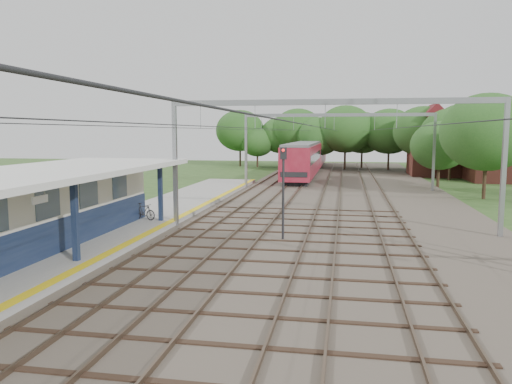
# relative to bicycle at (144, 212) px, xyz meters

# --- Properties ---
(ground) EXTENTS (160.00, 160.00, 0.00)m
(ground) POSITION_rel_bicycle_xyz_m (6.91, -15.00, -0.82)
(ground) COLOR #2D4C1E
(ground) RESTS_ON ground
(ballast_bed) EXTENTS (18.00, 90.00, 0.10)m
(ballast_bed) POSITION_rel_bicycle_xyz_m (10.91, 15.00, -0.77)
(ballast_bed) COLOR #473D33
(ballast_bed) RESTS_ON ground
(platform) EXTENTS (5.00, 52.00, 0.35)m
(platform) POSITION_rel_bicycle_xyz_m (-0.59, -1.00, -0.65)
(platform) COLOR gray
(platform) RESTS_ON ground
(yellow_stripe) EXTENTS (0.45, 52.00, 0.01)m
(yellow_stripe) POSITION_rel_bicycle_xyz_m (1.66, -1.00, -0.47)
(yellow_stripe) COLOR yellow
(yellow_stripe) RESTS_ON platform
(station_building) EXTENTS (3.41, 18.00, 3.40)m
(station_building) POSITION_rel_bicycle_xyz_m (-1.96, -8.00, 1.22)
(station_building) COLOR beige
(station_building) RESTS_ON platform
(canopy) EXTENTS (6.40, 20.00, 3.44)m
(canopy) POSITION_rel_bicycle_xyz_m (-0.86, -9.00, 2.82)
(canopy) COLOR #121E3A
(canopy) RESTS_ON platform
(rail_tracks) EXTENTS (11.80, 88.00, 0.15)m
(rail_tracks) POSITION_rel_bicycle_xyz_m (8.41, 15.00, -0.65)
(rail_tracks) COLOR brown
(rail_tracks) RESTS_ON ballast_bed
(catenary_system) EXTENTS (17.22, 88.00, 7.00)m
(catenary_system) POSITION_rel_bicycle_xyz_m (10.30, 10.28, 4.69)
(catenary_system) COLOR gray
(catenary_system) RESTS_ON ground
(tree_band) EXTENTS (31.72, 30.88, 8.82)m
(tree_band) POSITION_rel_bicycle_xyz_m (10.76, 42.12, 4.10)
(tree_band) COLOR #382619
(tree_band) RESTS_ON ground
(house_near) EXTENTS (7.00, 6.12, 7.89)m
(house_near) POSITION_rel_bicycle_xyz_m (27.91, 31.00, 2.17)
(house_near) COLOR brown
(house_near) RESTS_ON ground
(house_far) EXTENTS (8.00, 6.12, 8.66)m
(house_far) POSITION_rel_bicycle_xyz_m (22.91, 37.00, 2.41)
(house_far) COLOR brown
(house_far) RESTS_ON ground
(bicycle) EXTENTS (1.63, 0.89, 0.95)m
(bicycle) POSITION_rel_bicycle_xyz_m (0.00, 0.00, 0.00)
(bicycle) COLOR black
(bicycle) RESTS_ON platform
(train) EXTENTS (3.06, 38.03, 4.00)m
(train) POSITION_rel_bicycle_xyz_m (6.41, 39.60, 1.41)
(train) COLOR black
(train) RESTS_ON ballast_bed
(signal_post) EXTENTS (0.33, 0.28, 4.58)m
(signal_post) POSITION_rel_bicycle_xyz_m (8.26, -2.56, 2.11)
(signal_post) COLOR black
(signal_post) RESTS_ON ground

